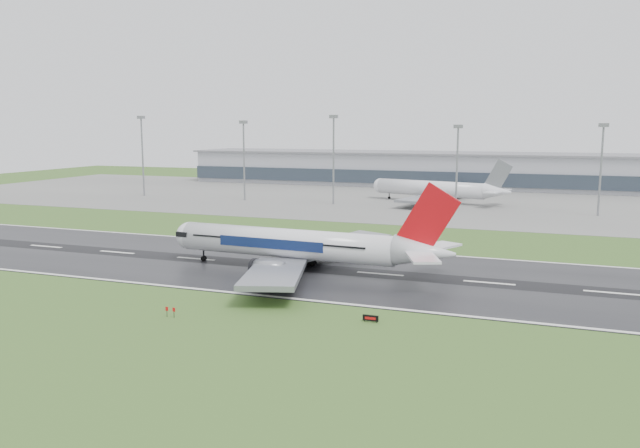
% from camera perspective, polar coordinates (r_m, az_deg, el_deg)
% --- Properties ---
extents(ground, '(520.00, 520.00, 0.00)m').
position_cam_1_polar(ground, '(126.79, -3.35, -3.82)').
color(ground, '#32551F').
rests_on(ground, ground).
extents(runway, '(400.00, 45.00, 0.10)m').
position_cam_1_polar(runway, '(126.78, -3.35, -3.80)').
color(runway, black).
rests_on(runway, ground).
extents(apron, '(400.00, 130.00, 0.08)m').
position_cam_1_polar(apron, '(245.00, 8.45, 2.20)').
color(apron, slate).
rests_on(apron, ground).
extents(terminal, '(240.00, 36.00, 15.00)m').
position_cam_1_polar(terminal, '(303.10, 10.84, 4.79)').
color(terminal, '#999BA4').
rests_on(terminal, ground).
extents(main_airliner, '(60.57, 57.95, 17.10)m').
position_cam_1_polar(main_airliner, '(120.95, -1.41, -0.25)').
color(main_airliner, silver).
rests_on(main_airliner, runway).
extents(parked_airliner, '(65.53, 62.80, 16.02)m').
position_cam_1_polar(parked_airliner, '(235.95, 10.41, 3.87)').
color(parked_airliner, silver).
rests_on(parked_airliner, apron).
extents(runway_sign, '(2.30, 0.31, 1.04)m').
position_cam_1_polar(runway_sign, '(91.39, 4.57, -8.48)').
color(runway_sign, black).
rests_on(runway_sign, ground).
extents(floodmast_0, '(0.64, 0.64, 30.68)m').
position_cam_1_polar(floodmast_0, '(263.64, -15.67, 5.76)').
color(floodmast_0, gray).
rests_on(floodmast_0, ground).
extents(floodmast_1, '(0.64, 0.64, 28.69)m').
position_cam_1_polar(floodmast_1, '(240.04, -6.85, 5.52)').
color(floodmast_1, gray).
rests_on(floodmast_1, ground).
extents(floodmast_2, '(0.64, 0.64, 30.52)m').
position_cam_1_polar(floodmast_2, '(226.04, 1.22, 5.62)').
color(floodmast_2, gray).
rests_on(floodmast_2, ground).
extents(floodmast_3, '(0.64, 0.64, 27.07)m').
position_cam_1_polar(floodmast_3, '(215.91, 12.22, 4.82)').
color(floodmast_3, gray).
rests_on(floodmast_3, ground).
extents(floodmast_4, '(0.64, 0.64, 27.47)m').
position_cam_1_polar(floodmast_4, '(214.18, 23.94, 4.29)').
color(floodmast_4, gray).
rests_on(floodmast_4, ground).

